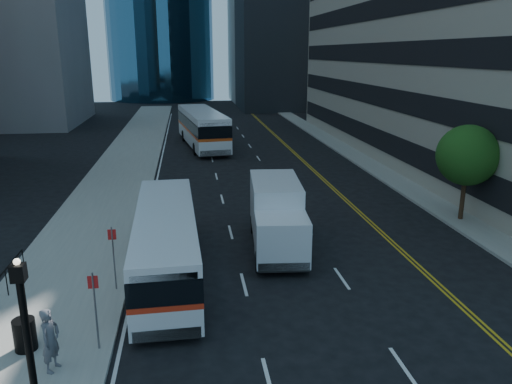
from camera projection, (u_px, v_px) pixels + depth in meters
ground at (345, 303)px, 18.25m from camera, size 160.00×160.00×0.00m
sidewalk_west at (127, 164)px, 40.70m from camera, size 5.00×90.00×0.15m
sidewalk_east at (357, 157)px, 43.26m from camera, size 2.00×90.00×0.15m
street_tree at (468, 155)px, 26.08m from camera, size 3.20×3.20×5.10m
lamp_post at (29, 351)px, 10.61m from camera, size 0.28×0.28×4.56m
bus_front at (166, 242)px, 20.04m from camera, size 2.64×10.70×2.74m
bus_rear at (202, 127)px, 48.02m from camera, size 4.68×13.64×3.45m
box_truck at (277, 215)px, 22.90m from camera, size 2.74×6.59×3.07m
trash_can at (25, 335)px, 15.02m from camera, size 0.72×0.72×0.99m
pedestrian at (50, 340)px, 13.93m from camera, size 0.65×0.80×1.89m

